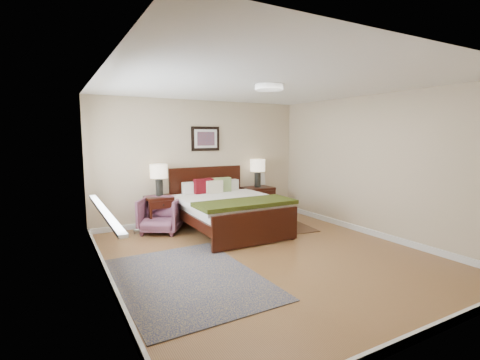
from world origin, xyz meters
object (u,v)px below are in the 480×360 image
at_px(bed, 228,204).
at_px(lamp_left, 159,174).
at_px(lamp_right, 258,168).
at_px(rug_persian, 188,278).
at_px(armchair, 161,215).
at_px(nightstand_left, 160,203).
at_px(nightstand_right, 258,198).

relative_size(bed, lamp_left, 3.40).
xyz_separation_m(lamp_right, rug_persian, (-2.59, -2.51, -1.07)).
height_order(bed, rug_persian, bed).
height_order(lamp_right, rug_persian, lamp_right).
relative_size(lamp_right, armchair, 0.84).
xyz_separation_m(nightstand_left, lamp_left, (0.00, 0.02, 0.55)).
bearing_deg(rug_persian, nightstand_left, 80.43).
xyz_separation_m(bed, armchair, (-1.12, 0.52, -0.19)).
distance_m(bed, lamp_left, 1.43).
height_order(bed, lamp_left, lamp_left).
height_order(nightstand_left, rug_persian, nightstand_left).
xyz_separation_m(armchair, rug_persian, (-0.31, -2.24, -0.32)).
distance_m(bed, lamp_right, 1.50).
bearing_deg(lamp_left, rug_persian, -98.60).
bearing_deg(lamp_left, nightstand_right, -0.38).
xyz_separation_m(nightstand_right, lamp_right, (-0.00, 0.01, 0.67)).
bearing_deg(lamp_right, lamp_left, 180.00).
bearing_deg(bed, armchair, 155.14).
bearing_deg(lamp_left, lamp_right, 0.00).
bearing_deg(armchair, rug_persian, -65.72).
relative_size(nightstand_right, rug_persian, 0.28).
height_order(lamp_right, armchair, lamp_right).
height_order(armchair, rug_persian, armchair).
bearing_deg(rug_persian, armchair, 81.19).
bearing_deg(lamp_right, nightstand_left, -179.44).
bearing_deg(armchair, lamp_right, 38.96).
distance_m(bed, nightstand_left, 1.31).
bearing_deg(nightstand_right, lamp_left, 179.62).
relative_size(lamp_right, rug_persian, 0.26).
xyz_separation_m(nightstand_left, lamp_right, (2.21, 0.02, 0.57)).
distance_m(nightstand_left, lamp_left, 0.55).
bearing_deg(bed, nightstand_right, 34.01).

